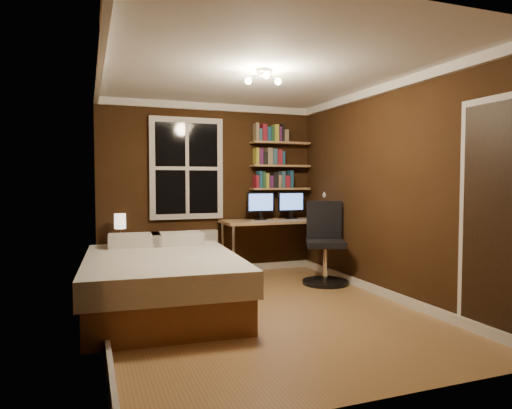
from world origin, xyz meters
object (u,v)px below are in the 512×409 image
object	(u,v)px
desk	(278,224)
monitor_right	(291,205)
bed	(162,281)
office_chair	(325,251)
radiator	(202,253)
desk_lamp	(323,205)
nightstand	(121,265)
monitor_left	(261,206)
bedside_lamp	(120,230)

from	to	relation	value
desk	monitor_right	distance (m)	0.38
bed	desk	world-z (taller)	desk
monitor_right	office_chair	xyz separation A→B (m)	(0.07, -0.94, -0.57)
desk	office_chair	xyz separation A→B (m)	(0.32, -0.86, -0.30)
bed	office_chair	xyz separation A→B (m)	(2.25, 0.54, 0.12)
monitor_right	bed	bearing A→B (deg)	-145.81
radiator	desk_lamp	distance (m)	1.95
nightstand	radiator	world-z (taller)	radiator
radiator	office_chair	bearing A→B (deg)	-37.04
monitor_right	desk_lamp	distance (m)	0.49
bed	monitor_left	bearing A→B (deg)	44.98
bed	desk_lamp	distance (m)	2.96
nightstand	desk_lamp	size ratio (longest dim) A/B	1.14
bed	monitor_left	xyz separation A→B (m)	(1.68, 1.48, 0.69)
radiator	monitor_right	size ratio (longest dim) A/B	1.55
desk_lamp	monitor_left	bearing A→B (deg)	165.09
bed	bedside_lamp	bearing A→B (deg)	105.92
bedside_lamp	monitor_right	xyz separation A→B (m)	(2.50, 0.00, 0.28)
monitor_left	desk_lamp	size ratio (longest dim) A/B	0.96
radiator	office_chair	distance (m)	1.79
desk	office_chair	bearing A→B (deg)	-69.51
desk	desk_lamp	size ratio (longest dim) A/B	3.80
desk	monitor_right	world-z (taller)	monitor_right
bedside_lamp	desk	distance (m)	2.25
desk_lamp	office_chair	size ratio (longest dim) A/B	0.40
radiator	bed	bearing A→B (deg)	-116.95
office_chair	bed	bearing A→B (deg)	-143.52
monitor_left	nightstand	bearing A→B (deg)	-180.00
nightstand	desk_lamp	bearing A→B (deg)	-11.11
desk	monitor_right	xyz separation A→B (m)	(0.25, 0.08, 0.26)
desk_lamp	radiator	bearing A→B (deg)	168.01
monitor_right	monitor_left	bearing A→B (deg)	180.00
radiator	desk_lamp	bearing A→B (deg)	-11.99
nightstand	bedside_lamp	xyz separation A→B (m)	(0.00, 0.00, 0.47)
nightstand	desk_lamp	distance (m)	3.03
bed	bedside_lamp	xyz separation A→B (m)	(-0.32, 1.48, 0.40)
bed	monitor_left	distance (m)	2.34
nightstand	radiator	xyz separation A→B (m)	(1.14, 0.13, 0.08)
office_chair	radiator	bearing A→B (deg)	165.99
radiator	desk	xyz separation A→B (m)	(1.11, -0.22, 0.41)
bed	office_chair	bearing A→B (deg)	17.08
radiator	monitor_left	xyz separation A→B (m)	(0.86, -0.13, 0.67)
monitor_left	radiator	bearing A→B (deg)	171.21
bedside_lamp	desk_lamp	distance (m)	2.95
bedside_lamp	monitor_right	size ratio (longest dim) A/B	1.03
bed	desk	xyz separation A→B (m)	(1.93, 1.40, 0.42)
bedside_lamp	office_chair	size ratio (longest dim) A/B	0.40
nightstand	monitor_right	distance (m)	2.61
radiator	office_chair	world-z (taller)	office_chair
bedside_lamp	desk	size ratio (longest dim) A/B	0.26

